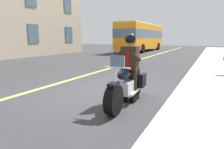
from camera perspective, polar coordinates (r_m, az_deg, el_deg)
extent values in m
plane|color=#333335|center=(6.05, -2.33, -4.95)|extent=(80.00, 80.00, 0.00)
cube|color=#E5DB4C|center=(7.22, -16.32, -2.77)|extent=(60.00, 0.16, 0.01)
cylinder|color=black|center=(4.17, 0.52, -7.45)|extent=(0.67, 0.24, 0.66)
cylinder|color=black|center=(5.57, 6.80, -2.87)|extent=(0.67, 0.24, 0.66)
cube|color=silver|center=(4.86, 4.24, -3.74)|extent=(0.58, 0.31, 0.32)
ellipsoid|color=black|center=(4.60, 3.47, 0.04)|extent=(0.58, 0.31, 0.24)
cube|color=black|center=(5.12, 5.59, 0.64)|extent=(0.72, 0.32, 0.12)
cube|color=black|center=(5.44, 8.90, -1.64)|extent=(0.41, 0.14, 0.36)
cube|color=black|center=(5.56, 4.51, -1.27)|extent=(0.41, 0.14, 0.36)
cylinder|color=silver|center=(4.11, 0.64, -3.79)|extent=(0.35, 0.07, 0.76)
cylinder|color=silver|center=(4.17, 1.51, 2.04)|extent=(0.07, 0.60, 0.04)
cube|color=black|center=(4.07, 0.53, -2.76)|extent=(0.37, 0.18, 0.06)
cylinder|color=silver|center=(5.13, 7.02, -4.87)|extent=(0.90, 0.13, 0.08)
cube|color=slate|center=(4.18, 1.62, 3.71)|extent=(0.06, 0.32, 0.28)
cylinder|color=black|center=(5.05, 6.47, -3.21)|extent=(0.14, 0.14, 0.84)
cube|color=black|center=(5.10, 6.18, -7.40)|extent=(0.27, 0.13, 0.10)
cylinder|color=black|center=(5.13, 3.90, -2.97)|extent=(0.14, 0.14, 0.84)
cube|color=black|center=(5.17, 3.62, -7.10)|extent=(0.27, 0.13, 0.10)
cube|color=black|center=(4.97, 5.31, 4.77)|extent=(0.34, 0.42, 0.60)
cube|color=red|center=(4.82, 4.70, 4.13)|extent=(0.03, 0.07, 0.44)
cylinder|color=black|center=(4.73, 7.17, 5.17)|extent=(0.56, 0.13, 0.28)
cylinder|color=black|center=(4.87, 2.18, 5.40)|extent=(0.56, 0.13, 0.28)
sphere|color=tan|center=(4.95, 5.40, 9.73)|extent=(0.22, 0.22, 0.22)
sphere|color=black|center=(4.95, 5.41, 10.31)|extent=(0.28, 0.28, 0.28)
cube|color=orange|center=(24.95, 8.63, 10.84)|extent=(11.00, 2.50, 2.85)
cube|color=slate|center=(24.95, 8.65, 11.59)|extent=(11.04, 2.52, 0.90)
cube|color=slate|center=(30.21, 12.04, 11.10)|extent=(0.06, 2.40, 1.90)
cube|color=white|center=(25.00, 8.73, 14.22)|extent=(11.00, 2.50, 0.10)
cylinder|color=black|center=(28.76, 8.59, 8.26)|extent=(1.00, 0.30, 1.00)
cylinder|color=black|center=(28.09, 13.27, 8.04)|extent=(1.00, 0.30, 1.00)
cylinder|color=black|center=(22.43, 2.97, 7.73)|extent=(1.00, 0.30, 1.00)
cylinder|color=black|center=(21.56, 8.85, 7.50)|extent=(1.00, 0.30, 1.00)
cube|color=slate|center=(21.85, -12.46, 11.36)|extent=(1.10, 0.06, 1.60)
cube|color=slate|center=(18.46, -21.92, 11.03)|extent=(1.10, 0.06, 1.60)
cube|color=slate|center=(22.11, -12.79, 19.15)|extent=(1.10, 0.06, 1.60)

